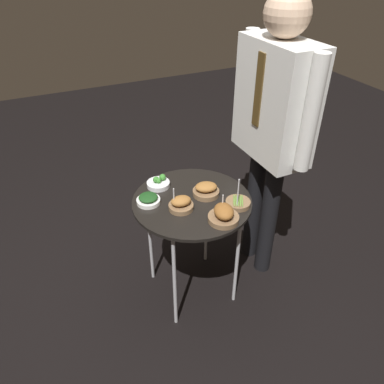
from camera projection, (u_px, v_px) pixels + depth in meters
ground_plane at (192, 287)px, 2.37m from camera, size 8.00×8.00×0.00m
serving_cart at (192, 208)px, 2.01m from camera, size 0.64×0.64×0.68m
bowl_spinach_back_left at (148, 199)px, 1.94m from camera, size 0.12×0.12×0.05m
bowl_roast_mid_right at (206, 190)px, 2.00m from camera, size 0.14×0.14×0.07m
bowl_broccoli_front_right at (159, 183)px, 2.08m from camera, size 0.13×0.13×0.06m
bowl_roast_near_rim at (224, 215)px, 1.82m from camera, size 0.15×0.15×0.12m
bowl_roast_far_rim at (181, 204)px, 1.90m from camera, size 0.13×0.13×0.13m
bowl_asparagus_front_left at (238, 203)px, 1.93m from camera, size 0.13×0.13×0.18m
waiter_figure at (274, 116)px, 1.98m from camera, size 0.61×0.23×1.66m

